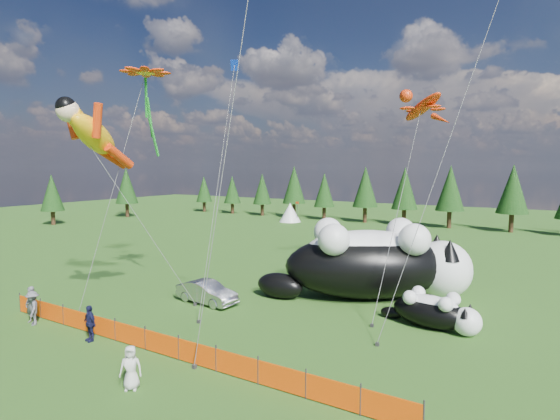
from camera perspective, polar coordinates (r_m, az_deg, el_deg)
name	(u,v)px	position (r m, az deg, el deg)	size (l,w,h in m)	color
ground	(207,332)	(22.50, -9.47, -15.50)	(160.00, 160.00, 0.00)	#0D3509
safety_fence	(162,344)	(20.29, -15.21, -16.51)	(22.06, 0.06, 1.10)	#262626
tree_line	(423,197)	(62.59, 18.17, 1.59)	(90.00, 4.00, 8.00)	black
festival_tents	(511,226)	(56.40, 27.91, -1.85)	(50.00, 3.20, 2.80)	white
cat_large	(376,261)	(27.69, 12.44, -6.57)	(12.11, 9.19, 4.84)	black
cat_small	(434,311)	(23.79, 19.53, -12.32)	(5.14, 2.36, 1.86)	black
car	(207,292)	(26.77, -9.53, -10.55)	(1.40, 4.00, 1.32)	#A8A8AD
spectator_a	(31,305)	(26.54, -29.76, -10.69)	(0.70, 0.46, 1.93)	#56565B
spectator_c	(90,323)	(22.75, -23.60, -13.39)	(1.00, 0.51, 1.71)	#131435
spectator_d	(33,308)	(26.19, -29.59, -11.08)	(1.14, 0.59, 1.77)	#56565B
spectator_e	(131,368)	(17.71, -18.92, -18.90)	(0.80, 0.52, 1.63)	beige
superhero_kite	(94,136)	(26.25, -23.08, 8.93)	(7.03, 6.32, 12.52)	#FFB10D
gecko_kite	(422,107)	(30.29, 18.11, 12.63)	(5.73, 11.32, 14.50)	red
flower_kite	(145,75)	(29.21, -17.18, 16.49)	(3.79, 6.91, 14.60)	red
diamond_kite_a	(232,80)	(28.41, -6.23, 16.52)	(2.50, 6.37, 15.64)	#0B2DB0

